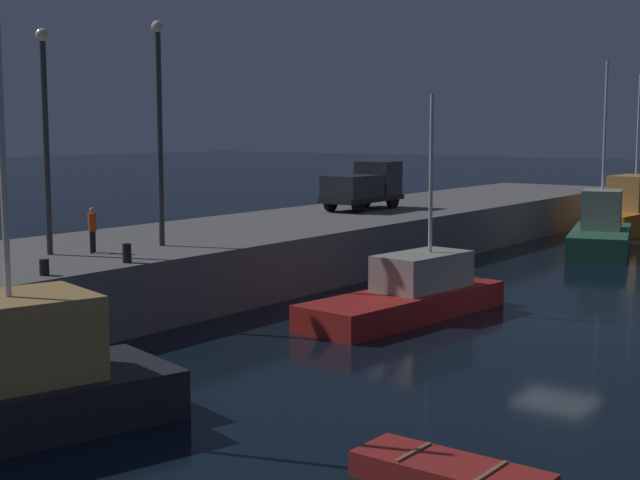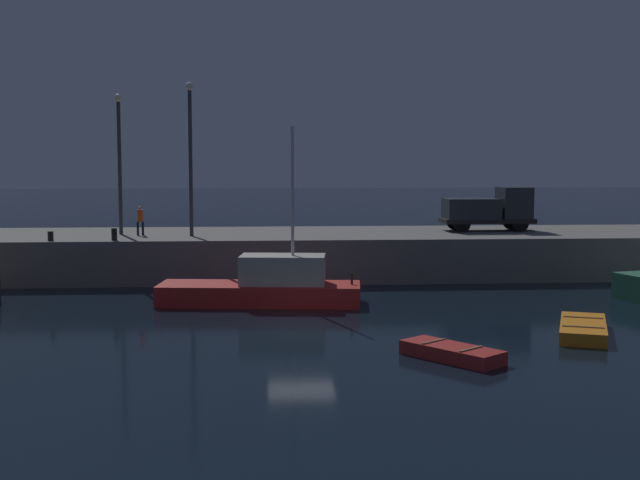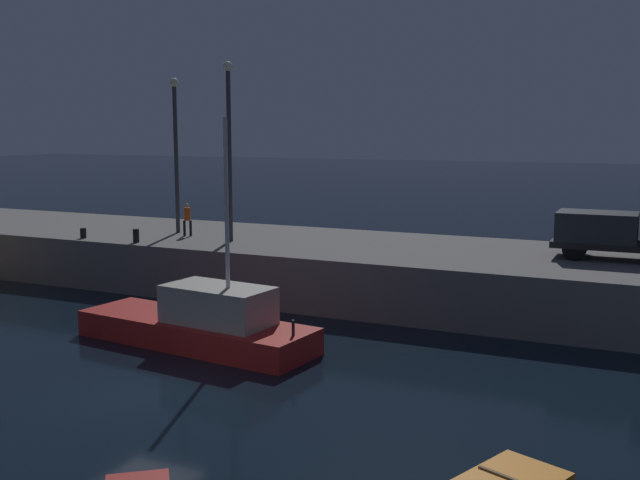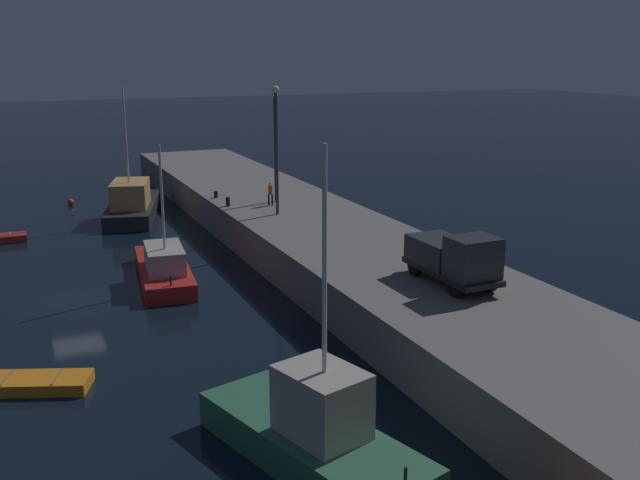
% 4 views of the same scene
% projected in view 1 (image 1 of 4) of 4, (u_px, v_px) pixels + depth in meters
% --- Properties ---
extents(ground_plane, '(320.00, 320.00, 0.00)m').
position_uv_depth(ground_plane, '(558.00, 328.00, 29.91)').
color(ground_plane, black).
extents(pier_quay, '(73.85, 8.88, 2.26)m').
position_uv_depth(pier_quay, '(225.00, 257.00, 38.24)').
color(pier_quay, slate).
rests_on(pier_quay, ground).
extents(fishing_trawler_red, '(8.91, 5.11, 9.88)m').
position_uv_depth(fishing_trawler_red, '(601.00, 232.00, 47.92)').
color(fishing_trawler_red, '#2D6647').
rests_on(fishing_trawler_red, ground).
extents(fishing_boat_white, '(8.90, 3.52, 7.64)m').
position_uv_depth(fishing_boat_white, '(410.00, 294.00, 31.62)').
color(fishing_boat_white, red).
rests_on(fishing_boat_white, ground).
extents(fishing_trawler_green, '(9.90, 3.15, 9.77)m').
position_uv_depth(fishing_trawler_green, '(633.00, 212.00, 57.42)').
color(fishing_trawler_green, orange).
rests_on(fishing_trawler_green, ground).
extents(rowboat_white_mid, '(1.40, 3.65, 0.52)m').
position_uv_depth(rowboat_white_mid, '(451.00, 475.00, 16.62)').
color(rowboat_white_mid, '#B22823').
rests_on(rowboat_white_mid, ground).
extents(lamp_post_west, '(0.44, 0.44, 7.45)m').
position_uv_depth(lamp_post_west, '(45.00, 123.00, 30.22)').
color(lamp_post_west, '#38383D').
rests_on(lamp_post_west, pier_quay).
extents(lamp_post_east, '(0.44, 0.44, 7.96)m').
position_uv_depth(lamp_post_east, '(159.00, 116.00, 32.50)').
color(lamp_post_east, '#38383D').
rests_on(lamp_post_east, pier_quay).
extents(utility_truck, '(5.13, 2.08, 2.45)m').
position_uv_depth(utility_truck, '(364.00, 186.00, 47.38)').
color(utility_truck, black).
rests_on(utility_truck, pier_quay).
extents(dockworker, '(0.39, 0.39, 1.55)m').
position_uv_depth(dockworker, '(92.00, 227.00, 31.08)').
color(dockworker, black).
rests_on(dockworker, pier_quay).
extents(bollard_west, '(0.28, 0.28, 0.47)m').
position_uv_depth(bollard_west, '(44.00, 267.00, 26.41)').
color(bollard_west, black).
rests_on(bollard_west, pier_quay).
extents(bollard_central, '(0.28, 0.28, 0.61)m').
position_uv_depth(bollard_central, '(127.00, 253.00, 28.87)').
color(bollard_central, black).
rests_on(bollard_central, pier_quay).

